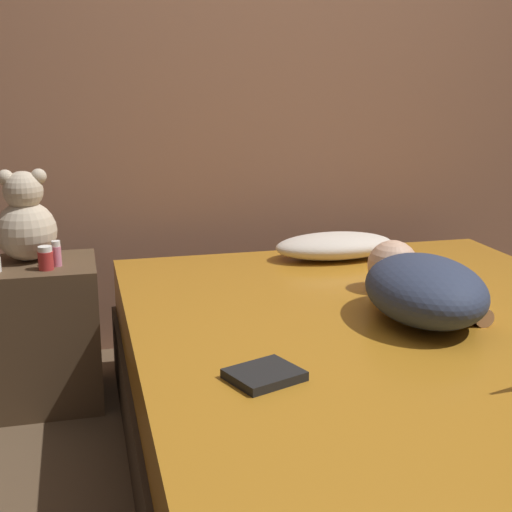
{
  "coord_description": "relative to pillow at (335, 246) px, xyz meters",
  "views": [
    {
      "loc": [
        -0.95,
        -1.91,
        1.25
      ],
      "look_at": [
        -0.4,
        0.26,
        0.68
      ],
      "focal_mm": 50.0,
      "sensor_mm": 36.0,
      "label": 1
    }
  ],
  "objects": [
    {
      "name": "teddy_bear",
      "position": [
        -1.23,
        0.03,
        0.16
      ],
      "size": [
        0.23,
        0.23,
        0.35
      ],
      "color": "beige",
      "rests_on": "nightstand"
    },
    {
      "name": "bottle_red",
      "position": [
        -1.16,
        -0.13,
        0.05
      ],
      "size": [
        0.05,
        0.05,
        0.09
      ],
      "color": "#B72D2D",
      "rests_on": "nightstand"
    },
    {
      "name": "pillow",
      "position": [
        0.0,
        0.0,
        0.0
      ],
      "size": [
        0.51,
        0.26,
        0.11
      ],
      "color": "beige",
      "rests_on": "bed"
    },
    {
      "name": "bottle_pink",
      "position": [
        -1.12,
        -0.09,
        0.05
      ],
      "size": [
        0.04,
        0.04,
        0.1
      ],
      "color": "pink",
      "rests_on": "nightstand"
    },
    {
      "name": "ground_plane",
      "position": [
        -0.08,
        -0.83,
        -0.55
      ],
      "size": [
        12.0,
        12.0,
        0.0
      ],
      "primitive_type": "plane",
      "color": "brown"
    },
    {
      "name": "bed",
      "position": [
        -0.08,
        -0.83,
        -0.3
      ],
      "size": [
        1.69,
        2.08,
        0.5
      ],
      "color": "#2D2319",
      "rests_on": "ground_plane"
    },
    {
      "name": "book",
      "position": [
        -0.6,
        -1.12,
        -0.04
      ],
      "size": [
        0.21,
        0.2,
        0.02
      ],
      "rotation": [
        0.0,
        0.0,
        0.37
      ],
      "color": "black",
      "rests_on": "bed"
    },
    {
      "name": "nightstand",
      "position": [
        -1.23,
        -0.03,
        -0.27
      ],
      "size": [
        0.49,
        0.39,
        0.56
      ],
      "color": "brown",
      "rests_on": "ground_plane"
    },
    {
      "name": "person_lying",
      "position": [
        0.01,
        -0.76,
        0.04
      ],
      "size": [
        0.42,
        0.7,
        0.2
      ],
      "rotation": [
        0.0,
        0.0,
        -0.13
      ],
      "color": "#2D3851",
      "rests_on": "bed"
    },
    {
      "name": "wall_back",
      "position": [
        -0.08,
        0.49,
        0.75
      ],
      "size": [
        8.0,
        0.06,
        2.6
      ],
      "color": "#996B51",
      "rests_on": "ground_plane"
    }
  ]
}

